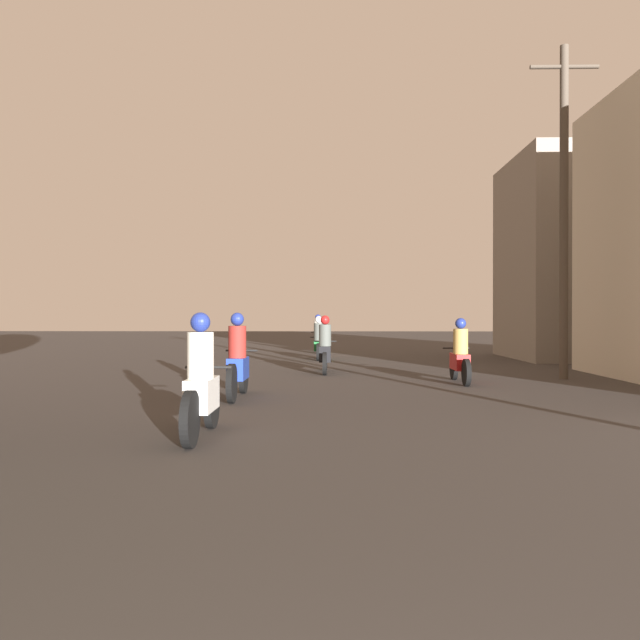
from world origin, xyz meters
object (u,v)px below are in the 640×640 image
motorcycle_yellow (318,337)px  building_right_far (589,258)px  motorcycle_blue (238,364)px  utility_pole_far (564,205)px  motorcycle_red (460,357)px  motorcycle_green (319,342)px  motorcycle_white (201,387)px  motorcycle_black (325,350)px

motorcycle_yellow → building_right_far: size_ratio=0.30×
motorcycle_blue → utility_pole_far: 8.72m
motorcycle_red → building_right_far: size_ratio=0.28×
motorcycle_blue → motorcycle_green: size_ratio=1.05×
motorcycle_white → motorcycle_green: 13.77m
building_right_far → motorcycle_yellow: bearing=160.3°
motorcycle_white → building_right_far: bearing=45.8°
motorcycle_white → motorcycle_yellow: bearing=78.8°
motorcycle_red → motorcycle_blue: bearing=-154.4°
motorcycle_green → motorcycle_yellow: (-0.12, 4.09, 0.03)m
motorcycle_black → utility_pole_far: bearing=-11.6°
motorcycle_green → utility_pole_far: bearing=-42.8°
motorcycle_red → motorcycle_yellow: (-3.44, 11.51, 0.04)m
motorcycle_blue → building_right_far: building_right_far is taller
utility_pole_far → motorcycle_black: bearing=164.8°
motorcycle_black → motorcycle_green: motorcycle_black is taller
motorcycle_white → utility_pole_far: (7.05, 7.24, 3.47)m
motorcycle_red → motorcycle_yellow: motorcycle_yellow is taller
building_right_far → utility_pole_far: (-3.48, -7.16, 0.60)m
motorcycle_red → motorcycle_green: motorcycle_green is taller
motorcycle_yellow → motorcycle_white: bearing=-101.6°
motorcycle_black → building_right_far: bearing=35.2°
motorcycle_black → motorcycle_yellow: size_ratio=0.97×
motorcycle_red → building_right_far: 10.55m
motorcycle_green → motorcycle_yellow: bearing=96.5°
motorcycle_yellow → building_right_far: 10.54m
motorcycle_white → motorcycle_blue: size_ratio=0.92×
motorcycle_white → motorcycle_blue: bearing=83.9°
motorcycle_yellow → motorcycle_green: bearing=-96.7°
motorcycle_blue → motorcycle_red: size_ratio=1.05×
motorcycle_green → utility_pole_far: size_ratio=0.25×
motorcycle_green → motorcycle_blue: bearing=-92.2°
motorcycle_red → utility_pole_far: bearing=15.0°
motorcycle_red → utility_pole_far: size_ratio=0.25×
motorcycle_black → building_right_far: size_ratio=0.29×
motorcycle_green → utility_pole_far: 9.47m
motorcycle_yellow → utility_pole_far: (6.07, -10.57, 3.47)m
motorcycle_black → motorcycle_yellow: (-0.41, 9.04, 0.02)m
motorcycle_blue → building_right_far: bearing=41.0°
utility_pole_far → motorcycle_blue: bearing=-153.5°
building_right_far → utility_pole_far: utility_pole_far is taller
motorcycle_blue → building_right_far: (10.65, 10.73, 2.87)m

